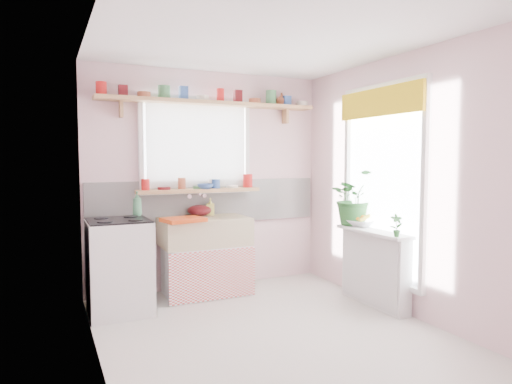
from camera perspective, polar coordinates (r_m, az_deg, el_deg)
name	(u,v)px	position (r m, az deg, el deg)	size (l,w,h in m)	color
room	(289,171)	(4.92, 4.14, 2.69)	(3.20, 3.20, 3.20)	beige
sink_unit	(205,256)	(5.10, -6.39, -7.89)	(0.95, 0.65, 1.11)	white
cooker	(119,266)	(4.65, -16.71, -8.88)	(0.58, 0.58, 0.93)	white
radiator_ledge	(375,267)	(4.86, 14.61, -9.03)	(0.22, 0.95, 0.78)	white
windowsill	(199,190)	(5.18, -7.12, 0.19)	(1.40, 0.22, 0.04)	tan
pine_shelf	(211,103)	(5.24, -5.59, 10.98)	(2.52, 0.24, 0.04)	tan
shelf_crockery	(208,96)	(5.24, -6.05, 11.80)	(2.47, 0.11, 0.12)	red
sill_crockery	(198,184)	(5.17, -7.31, 1.02)	(1.35, 0.11, 0.12)	red
dish_tray	(183,220)	(4.76, -9.07, -3.44)	(0.41, 0.30, 0.04)	#D14212
colander	(199,210)	(5.22, -7.08, -2.29)	(0.27, 0.27, 0.12)	#510D13
jade_plant	(354,197)	(5.09, 12.16, -0.66)	(0.54, 0.47, 0.60)	#266028
fruit_bowl	(361,223)	(5.01, 13.05, -3.81)	(0.29, 0.29, 0.07)	silver
herb_pot	(396,225)	(4.42, 17.15, -4.01)	(0.11, 0.08, 0.21)	#2C6F2D
soap_bottle_sink	(210,207)	(5.26, -5.73, -1.83)	(0.09, 0.09, 0.20)	#DCE164
sill_cup	(213,183)	(5.29, -5.36, 1.08)	(0.13, 0.13, 0.10)	white
sill_bowl	(205,186)	(5.14, -6.35, 0.71)	(0.18, 0.18, 0.06)	#3157A0
shelf_vase	(282,99)	(5.68, 3.22, 11.48)	(0.15, 0.15, 0.16)	#A54E32
cooker_bottle	(137,204)	(4.81, -14.64, -1.41)	(0.10, 0.10, 0.25)	#468D5F
fruit	(362,218)	(5.01, 13.07, -3.13)	(0.20, 0.14, 0.10)	orange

